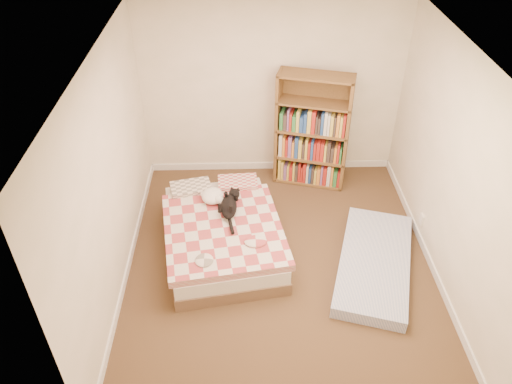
{
  "coord_description": "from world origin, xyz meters",
  "views": [
    {
      "loc": [
        -0.4,
        -4.13,
        4.16
      ],
      "look_at": [
        -0.27,
        0.3,
        0.83
      ],
      "focal_mm": 35.0,
      "sensor_mm": 36.0,
      "label": 1
    }
  ],
  "objects_px": {
    "white_dog": "(213,196)",
    "floor_mattress": "(374,263)",
    "bed": "(222,232)",
    "bookshelf": "(311,144)",
    "black_cat": "(229,205)"
  },
  "relations": [
    {
      "from": "white_dog",
      "to": "floor_mattress",
      "type": "bearing_deg",
      "value": -21.85
    },
    {
      "from": "bed",
      "to": "bookshelf",
      "type": "height_order",
      "value": "bookshelf"
    },
    {
      "from": "bookshelf",
      "to": "black_cat",
      "type": "height_order",
      "value": "bookshelf"
    },
    {
      "from": "bookshelf",
      "to": "white_dog",
      "type": "distance_m",
      "value": 1.66
    },
    {
      "from": "floor_mattress",
      "to": "black_cat",
      "type": "xyz_separation_m",
      "value": [
        -1.66,
        0.59,
        0.43
      ]
    },
    {
      "from": "bed",
      "to": "floor_mattress",
      "type": "xyz_separation_m",
      "value": [
        1.75,
        -0.43,
        -0.14
      ]
    },
    {
      "from": "black_cat",
      "to": "floor_mattress",
      "type": "bearing_deg",
      "value": -3.89
    },
    {
      "from": "bookshelf",
      "to": "black_cat",
      "type": "bearing_deg",
      "value": -117.04
    },
    {
      "from": "bed",
      "to": "white_dog",
      "type": "distance_m",
      "value": 0.45
    },
    {
      "from": "bed",
      "to": "floor_mattress",
      "type": "height_order",
      "value": "bed"
    },
    {
      "from": "floor_mattress",
      "to": "black_cat",
      "type": "height_order",
      "value": "black_cat"
    },
    {
      "from": "white_dog",
      "to": "black_cat",
      "type": "bearing_deg",
      "value": -40.93
    },
    {
      "from": "floor_mattress",
      "to": "bed",
      "type": "bearing_deg",
      "value": -176.78
    },
    {
      "from": "black_cat",
      "to": "white_dog",
      "type": "relative_size",
      "value": 2.41
    },
    {
      "from": "bed",
      "to": "white_dog",
      "type": "height_order",
      "value": "white_dog"
    }
  ]
}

